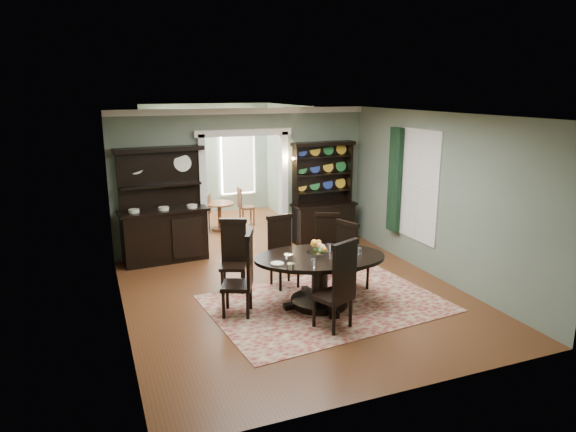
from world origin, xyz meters
name	(u,v)px	position (x,y,z in m)	size (l,w,h in m)	color
room	(297,205)	(0.00, 0.04, 1.58)	(5.51, 6.01, 3.01)	#5F3019
parlor	(215,163)	(0.00, 5.53, 1.52)	(3.51, 3.50, 3.01)	#5F3019
doorway_trim	(244,174)	(0.00, 3.00, 1.62)	(2.08, 0.25, 2.57)	silver
right_window	(407,183)	(2.69, 0.93, 1.60)	(0.15, 1.47, 2.12)	white
wall_sconce	(288,160)	(0.95, 2.85, 1.89)	(0.27, 0.21, 0.21)	gold
rug	(326,303)	(0.32, -0.43, 0.01)	(3.66, 2.56, 0.01)	maroon
dining_table	(320,271)	(0.21, -0.43, 0.57)	(2.31, 2.29, 0.82)	black
centerpiece	(316,251)	(0.16, -0.37, 0.90)	(1.54, 0.99, 0.25)	white
chair_far_left	(233,253)	(-0.88, 0.76, 0.65)	(0.58, 0.57, 1.24)	black
chair_far_mid	(282,249)	(-0.04, 0.62, 0.66)	(0.51, 0.49, 1.26)	black
chair_far_right	(327,244)	(0.89, 0.73, 0.62)	(0.57, 0.55, 1.19)	black
chair_end_left	(244,272)	(-1.02, -0.33, 0.70)	(0.62, 0.64, 1.32)	black
chair_end_right	(350,254)	(0.93, -0.07, 0.66)	(0.56, 0.58, 1.25)	black
chair_near	(339,284)	(0.09, -1.33, 0.71)	(0.65, 0.63, 1.35)	black
sideboard	(164,222)	(-1.76, 2.73, 0.80)	(1.78, 0.74, 2.29)	black
welsh_dresser	(323,206)	(1.77, 2.75, 0.82)	(1.46, 0.57, 2.26)	black
parlor_table	(219,212)	(-0.17, 4.56, 0.45)	(0.74, 0.74, 0.68)	#562E18
parlor_chair_left	(205,211)	(-0.50, 4.70, 0.48)	(0.43, 0.42, 0.90)	#562E18
parlor_chair_right	(244,205)	(0.52, 4.77, 0.52)	(0.41, 0.41, 0.97)	#562E18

